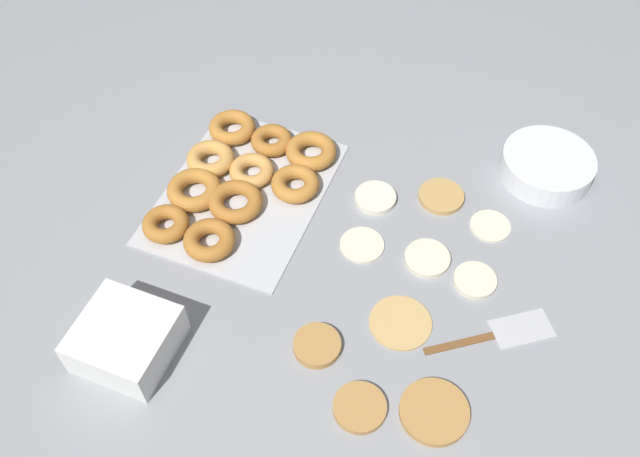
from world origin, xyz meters
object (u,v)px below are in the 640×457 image
object	(u,v)px
spatula	(508,332)
pancake_4	(317,345)
pancake_6	(362,244)
pancake_5	(491,225)
container_stack	(126,339)
pancake_9	(427,258)
pancake_0	(441,196)
pancake_7	(434,412)
pancake_3	(360,407)
donut_tray	(240,181)
pancake_1	(475,280)
batter_bowl	(547,166)
pancake_2	(401,322)
pancake_8	(374,197)

from	to	relation	value
spatula	pancake_4	bearing A→B (deg)	170.71
pancake_4	pancake_6	xyz separation A→B (m)	(-0.24, -0.00, -0.00)
pancake_5	pancake_4	bearing A→B (deg)	-30.31
pancake_6	container_stack	bearing A→B (deg)	-39.53
pancake_6	pancake_9	distance (m)	0.13
spatula	pancake_6	bearing A→B (deg)	128.27
pancake_0	pancake_7	world-z (taller)	same
pancake_3	donut_tray	distance (m)	0.54
pancake_1	batter_bowl	bearing A→B (deg)	167.50
pancake_0	pancake_5	xyz separation A→B (m)	(0.04, 0.11, -0.00)
pancake_7	donut_tray	xyz separation A→B (m)	(-0.33, -0.51, 0.01)
pancake_5	batter_bowl	bearing A→B (deg)	157.93
pancake_5	donut_tray	xyz separation A→B (m)	(0.09, -0.51, 0.01)
pancake_0	container_stack	world-z (taller)	container_stack
pancake_0	pancake_3	size ratio (longest dim) A/B	1.05
pancake_9	batter_bowl	bearing A→B (deg)	151.27
pancake_1	pancake_4	world-z (taller)	pancake_4
donut_tray	spatula	world-z (taller)	donut_tray
pancake_6	container_stack	distance (m)	0.47
batter_bowl	pancake_1	bearing A→B (deg)	-12.50
pancake_1	pancake_9	distance (m)	0.10
pancake_1	pancake_3	xyz separation A→B (m)	(0.32, -0.12, 0.00)
pancake_7	pancake_9	bearing A→B (deg)	-161.92
pancake_2	pancake_8	size ratio (longest dim) A/B	1.33
pancake_1	donut_tray	size ratio (longest dim) A/B	0.20
pancake_1	pancake_5	size ratio (longest dim) A/B	1.00
pancake_0	container_stack	xyz separation A→B (m)	(0.54, -0.41, 0.03)
pancake_2	pancake_9	size ratio (longest dim) A/B	1.29
pancake_4	donut_tray	size ratio (longest dim) A/B	0.20
pancake_2	pancake_5	xyz separation A→B (m)	(-0.28, 0.10, 0.00)
pancake_1	pancake_6	distance (m)	0.22
pancake_9	spatula	distance (m)	0.20
pancake_7	pancake_8	bearing A→B (deg)	-149.09
donut_tray	container_stack	distance (m)	0.42
pancake_0	donut_tray	size ratio (longest dim) A/B	0.23
container_stack	pancake_1	bearing A→B (deg)	124.58
pancake_5	batter_bowl	xyz separation A→B (m)	(-0.18, 0.07, 0.02)
pancake_0	pancake_4	xyz separation A→B (m)	(0.41, -0.11, 0.00)
pancake_8	donut_tray	world-z (taller)	donut_tray
pancake_2	container_stack	xyz separation A→B (m)	(0.22, -0.42, 0.03)
donut_tray	batter_bowl	distance (m)	0.64
pancake_6	donut_tray	distance (m)	0.29
pancake_8	pancake_2	bearing A→B (deg)	28.09
pancake_8	pancake_6	bearing A→B (deg)	7.82
pancake_0	pancake_9	distance (m)	0.16
batter_bowl	pancake_6	bearing A→B (deg)	-42.66
pancake_4	pancake_6	bearing A→B (deg)	-179.74
pancake_6	pancake_9	size ratio (longest dim) A/B	0.99
pancake_2	pancake_8	distance (m)	0.29
pancake_5	donut_tray	distance (m)	0.52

